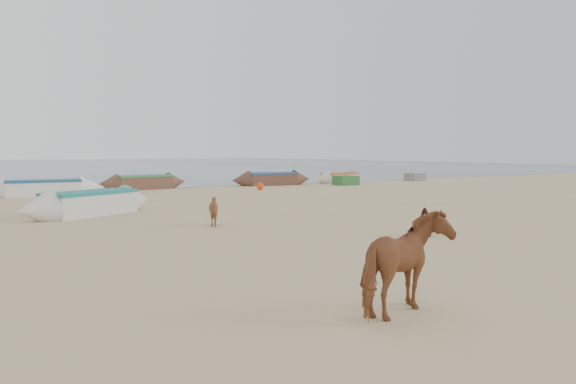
# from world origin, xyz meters

# --- Properties ---
(ground) EXTENTS (140.00, 140.00, 0.00)m
(ground) POSITION_xyz_m (0.00, 0.00, 0.00)
(ground) COLOR tan
(ground) RESTS_ON ground
(sea) EXTENTS (160.00, 160.00, 0.00)m
(sea) POSITION_xyz_m (0.00, 82.00, 0.01)
(sea) COLOR slate
(sea) RESTS_ON ground
(cow_adult) EXTENTS (1.94, 1.32, 1.50)m
(cow_adult) POSITION_xyz_m (-4.25, -5.87, 0.75)
(cow_adult) COLOR brown
(cow_adult) RESTS_ON ground
(calf_front) EXTENTS (1.15, 1.10, 0.99)m
(calf_front) POSITION_xyz_m (-2.57, 4.29, 0.49)
(calf_front) COLOR brown
(calf_front) RESTS_ON ground
(calf_right) EXTENTS (0.65, 0.76, 0.75)m
(calf_right) POSITION_xyz_m (1.73, -0.65, 0.38)
(calf_right) COLOR #51261A
(calf_right) RESTS_ON ground
(near_canoe) EXTENTS (5.85, 3.91, 0.90)m
(near_canoe) POSITION_xyz_m (-5.11, 9.55, 0.45)
(near_canoe) COLOR silver
(near_canoe) RESTS_ON ground
(waterline_canoes) EXTENTS (47.08, 4.23, 0.92)m
(waterline_canoes) POSITION_xyz_m (-5.30, 20.81, 0.43)
(waterline_canoes) COLOR brown
(waterline_canoes) RESTS_ON ground
(beach_clutter) EXTENTS (46.13, 4.45, 0.64)m
(beach_clutter) POSITION_xyz_m (4.19, 19.67, 0.30)
(beach_clutter) COLOR #2C623F
(beach_clutter) RESTS_ON ground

